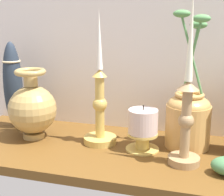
{
  "coord_description": "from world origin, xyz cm",
  "views": [
    {
      "loc": [
        19.5,
        -79.23,
        35.05
      ],
      "look_at": [
        -3.68,
        0.0,
        14.0
      ],
      "focal_mm": 52.64,
      "sensor_mm": 36.0,
      "label": 1
    }
  ],
  "objects_px": {
    "candlestick_tall_left": "(186,114)",
    "brass_vase_jar": "(188,116)",
    "brass_vase_bulbous": "(32,108)",
    "tall_ceramic_vase": "(13,85)",
    "pillar_candle_front": "(143,128)",
    "candlestick_tall_center": "(100,109)"
  },
  "relations": [
    {
      "from": "candlestick_tall_center",
      "to": "brass_vase_bulbous",
      "type": "distance_m",
      "value": 0.2
    },
    {
      "from": "candlestick_tall_left",
      "to": "brass_vase_jar",
      "type": "xyz_separation_m",
      "value": [
        -0.0,
        0.11,
        -0.04
      ]
    },
    {
      "from": "candlestick_tall_left",
      "to": "candlestick_tall_center",
      "type": "relative_size",
      "value": 1.11
    },
    {
      "from": "candlestick_tall_left",
      "to": "brass_vase_bulbous",
      "type": "distance_m",
      "value": 0.44
    },
    {
      "from": "candlestick_tall_left",
      "to": "pillar_candle_front",
      "type": "bearing_deg",
      "value": 153.74
    },
    {
      "from": "tall_ceramic_vase",
      "to": "candlestick_tall_center",
      "type": "bearing_deg",
      "value": -9.67
    },
    {
      "from": "tall_ceramic_vase",
      "to": "brass_vase_bulbous",
      "type": "bearing_deg",
      "value": -33.18
    },
    {
      "from": "brass_vase_jar",
      "to": "tall_ceramic_vase",
      "type": "height_order",
      "value": "brass_vase_jar"
    },
    {
      "from": "candlestick_tall_left",
      "to": "brass_vase_bulbous",
      "type": "height_order",
      "value": "candlestick_tall_left"
    },
    {
      "from": "brass_vase_bulbous",
      "to": "brass_vase_jar",
      "type": "height_order",
      "value": "brass_vase_jar"
    },
    {
      "from": "brass_vase_bulbous",
      "to": "brass_vase_jar",
      "type": "distance_m",
      "value": 0.44
    },
    {
      "from": "candlestick_tall_left",
      "to": "tall_ceramic_vase",
      "type": "xyz_separation_m",
      "value": [
        -0.54,
        0.12,
        0.01
      ]
    },
    {
      "from": "pillar_candle_front",
      "to": "brass_vase_bulbous",
      "type": "bearing_deg",
      "value": -179.91
    },
    {
      "from": "candlestick_tall_left",
      "to": "brass_vase_jar",
      "type": "distance_m",
      "value": 0.12
    },
    {
      "from": "candlestick_tall_center",
      "to": "pillar_candle_front",
      "type": "distance_m",
      "value": 0.13
    },
    {
      "from": "candlestick_tall_left",
      "to": "brass_vase_bulbous",
      "type": "bearing_deg",
      "value": 172.8
    },
    {
      "from": "pillar_candle_front",
      "to": "tall_ceramic_vase",
      "type": "height_order",
      "value": "tall_ceramic_vase"
    },
    {
      "from": "brass_vase_bulbous",
      "to": "tall_ceramic_vase",
      "type": "relative_size",
      "value": 0.75
    },
    {
      "from": "candlestick_tall_left",
      "to": "candlestick_tall_center",
      "type": "height_order",
      "value": "candlestick_tall_left"
    },
    {
      "from": "candlestick_tall_left",
      "to": "tall_ceramic_vase",
      "type": "distance_m",
      "value": 0.55
    },
    {
      "from": "candlestick_tall_center",
      "to": "brass_vase_jar",
      "type": "distance_m",
      "value": 0.24
    },
    {
      "from": "candlestick_tall_left",
      "to": "brass_vase_jar",
      "type": "bearing_deg",
      "value": 90.42
    }
  ]
}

